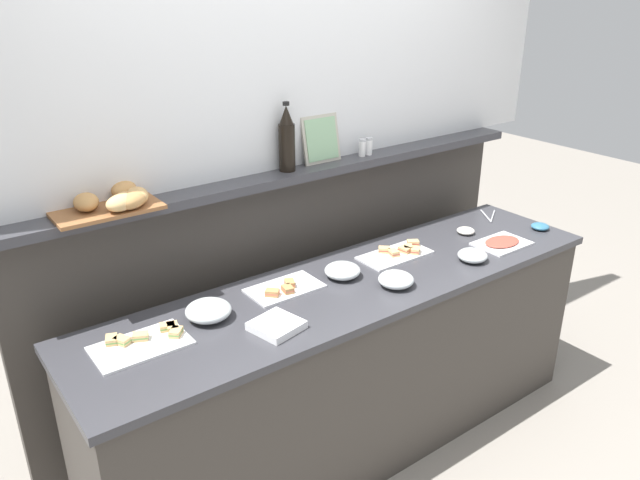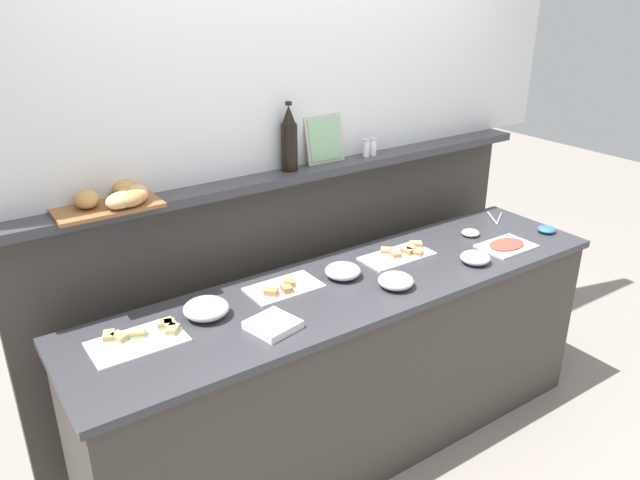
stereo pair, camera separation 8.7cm
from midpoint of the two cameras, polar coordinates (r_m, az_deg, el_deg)
ground_plane at (r=3.64m, az=-2.30°, el=-12.99°), size 12.00×12.00×0.00m
buffet_counter at (r=2.98m, az=3.88°, el=-11.59°), size 2.54×0.63×0.90m
back_ledge_unit at (r=3.20m, az=-1.45°, el=-3.93°), size 2.73×0.22×1.32m
upper_wall_panel at (r=2.87m, az=-1.99°, el=19.40°), size 3.33×0.08×1.28m
sandwich_platter_side at (r=2.40m, az=-15.20°, el=-8.73°), size 0.34×0.21×0.04m
sandwich_platter_rear at (r=3.02m, az=8.20°, el=-1.29°), size 0.36×0.18×0.04m
sandwich_platter_front at (r=2.68m, az=-2.43°, el=-4.42°), size 0.32×0.19×0.04m
cold_cuts_platter at (r=3.23m, az=17.51°, el=-0.48°), size 0.27×0.19×0.02m
glass_bowl_large at (r=2.50m, az=-9.44°, el=-6.30°), size 0.18×0.18×0.07m
glass_bowl_medium at (r=3.01m, az=14.89°, el=-1.63°), size 0.14×0.14×0.06m
glass_bowl_small at (r=2.71m, az=7.90°, el=-3.79°), size 0.16×0.16×0.06m
glass_bowl_extra at (r=2.78m, az=3.00°, el=-2.91°), size 0.16×0.16×0.06m
condiment_bowl_cream at (r=3.32m, az=14.40°, el=0.64°), size 0.09×0.09×0.03m
condiment_bowl_dark at (r=3.49m, az=20.79°, el=0.91°), size 0.09×0.09×0.03m
serving_tongs at (r=3.59m, az=16.54°, el=1.90°), size 0.16×0.16×0.01m
napkin_stack at (r=2.40m, az=-3.32°, el=-7.79°), size 0.20×0.20×0.03m
wine_bottle_dark at (r=2.85m, az=-1.97°, el=9.18°), size 0.08×0.08×0.32m
salt_shaker at (r=3.11m, az=5.08°, el=8.42°), size 0.03×0.03×0.09m
pepper_shaker at (r=3.14m, az=5.71°, el=8.52°), size 0.03×0.03×0.09m
bread_basket at (r=2.51m, az=-17.19°, el=3.68°), size 0.40×0.29×0.08m
framed_picture at (r=2.99m, az=1.25°, el=9.26°), size 0.21×0.06×0.23m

